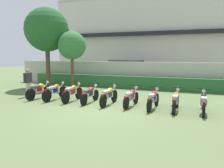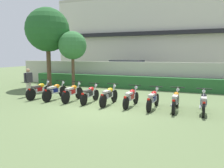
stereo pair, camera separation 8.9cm
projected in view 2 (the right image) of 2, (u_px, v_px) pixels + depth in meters
name	position (u px, v px, depth m)	size (l,w,h in m)	color
ground	(101.00, 110.00, 9.63)	(60.00, 60.00, 0.00)	#607547
building	(162.00, 38.00, 23.98)	(21.79, 6.50, 8.27)	beige
compound_wall	(141.00, 75.00, 16.05)	(20.70, 0.30, 1.84)	#BCB7A8
hedge_row	(138.00, 83.00, 15.47)	(16.56, 0.70, 0.87)	#28602D
parked_car	(128.00, 71.00, 19.53)	(4.67, 2.47, 1.89)	silver
tree_near_inspector	(48.00, 30.00, 16.14)	(3.16, 3.16, 5.74)	brown
tree_far_side	(73.00, 46.00, 15.66)	(1.98, 1.98, 4.00)	brown
motorcycle_in_row_0	(40.00, 90.00, 12.07)	(0.60, 1.96, 0.97)	black
motorcycle_in_row_1	(55.00, 91.00, 11.71)	(0.60, 1.98, 0.98)	black
motorcycle_in_row_2	(73.00, 92.00, 11.33)	(0.60, 1.91, 0.98)	black
motorcycle_in_row_3	(90.00, 94.00, 10.97)	(0.60, 1.81, 0.94)	black
motorcycle_in_row_4	(109.00, 95.00, 10.53)	(0.60, 1.94, 0.97)	black
motorcycle_in_row_5	(131.00, 97.00, 10.19)	(0.60, 1.89, 0.94)	black
motorcycle_in_row_6	(153.00, 99.00, 9.73)	(0.60, 1.91, 0.94)	black
motorcycle_in_row_7	(176.00, 100.00, 9.39)	(0.60, 1.94, 0.96)	black
motorcycle_in_row_8	(203.00, 103.00, 8.98)	(0.60, 1.89, 0.96)	black
inspector_person	(28.00, 80.00, 12.66)	(0.22, 0.65, 1.59)	beige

